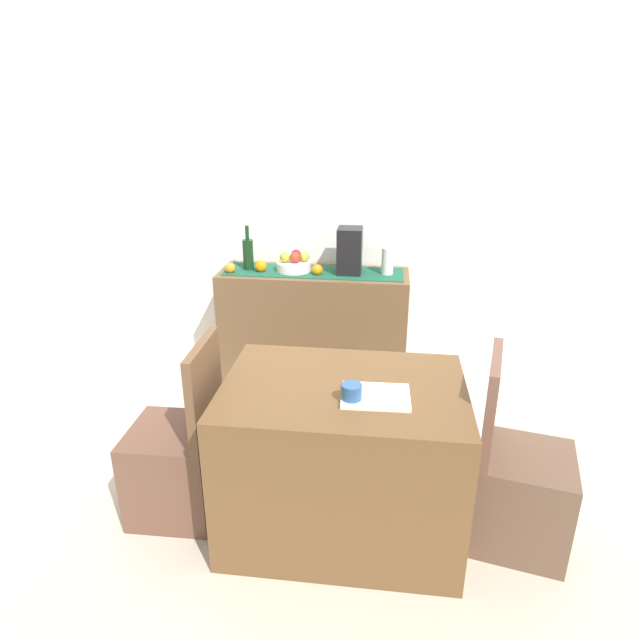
% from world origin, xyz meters
% --- Properties ---
extents(ground_plane, '(6.40, 6.40, 0.02)m').
position_xyz_m(ground_plane, '(0.00, 0.00, -0.01)').
color(ground_plane, beige).
rests_on(ground_plane, ground).
extents(room_wall_rear, '(6.40, 0.06, 2.70)m').
position_xyz_m(room_wall_rear, '(0.00, 1.18, 1.35)').
color(room_wall_rear, white).
rests_on(room_wall_rear, ground).
extents(sideboard_console, '(1.28, 0.42, 0.82)m').
position_xyz_m(sideboard_console, '(-0.12, 0.92, 0.41)').
color(sideboard_console, brown).
rests_on(sideboard_console, ground).
extents(table_runner, '(1.20, 0.32, 0.01)m').
position_xyz_m(table_runner, '(-0.12, 0.92, 0.82)').
color(table_runner, '#1A533C').
rests_on(table_runner, sideboard_console).
extents(fruit_bowl, '(0.23, 0.23, 0.06)m').
position_xyz_m(fruit_bowl, '(-0.26, 0.92, 0.86)').
color(fruit_bowl, white).
rests_on(fruit_bowl, table_runner).
extents(apple_front, '(0.07, 0.07, 0.07)m').
position_xyz_m(apple_front, '(-0.25, 0.91, 0.92)').
color(apple_front, '#AB3525').
rests_on(apple_front, fruit_bowl).
extents(apple_center, '(0.07, 0.07, 0.07)m').
position_xyz_m(apple_center, '(-0.25, 0.98, 0.92)').
color(apple_center, red).
rests_on(apple_center, fruit_bowl).
extents(apple_upper, '(0.07, 0.07, 0.07)m').
position_xyz_m(apple_upper, '(-0.32, 0.90, 0.92)').
color(apple_upper, '#9BA12D').
rests_on(apple_upper, fruit_bowl).
extents(apple_left, '(0.07, 0.07, 0.07)m').
position_xyz_m(apple_left, '(-0.19, 0.94, 0.92)').
color(apple_left, '#9BAB38').
rests_on(apple_left, fruit_bowl).
extents(wine_bottle, '(0.07, 0.07, 0.30)m').
position_xyz_m(wine_bottle, '(-0.57, 0.92, 0.93)').
color(wine_bottle, '#133418').
rests_on(wine_bottle, sideboard_console).
extents(coffee_maker, '(0.16, 0.18, 0.31)m').
position_xyz_m(coffee_maker, '(0.12, 0.92, 0.97)').
color(coffee_maker, black).
rests_on(coffee_maker, sideboard_console).
extents(ceramic_vase, '(0.08, 0.08, 0.18)m').
position_xyz_m(ceramic_vase, '(0.37, 0.92, 0.91)').
color(ceramic_vase, silver).
rests_on(ceramic_vase, sideboard_console).
extents(orange_loose_far, '(0.07, 0.07, 0.07)m').
position_xyz_m(orange_loose_far, '(-0.09, 0.86, 0.86)').
color(orange_loose_far, orange).
rests_on(orange_loose_far, sideboard_console).
extents(orange_loose_near_bowl, '(0.07, 0.07, 0.07)m').
position_xyz_m(orange_loose_near_bowl, '(-0.67, 0.83, 0.86)').
color(orange_loose_near_bowl, orange).
rests_on(orange_loose_near_bowl, sideboard_console).
extents(orange_loose_end, '(0.08, 0.08, 0.08)m').
position_xyz_m(orange_loose_end, '(-0.48, 0.88, 0.86)').
color(orange_loose_end, orange).
rests_on(orange_loose_end, sideboard_console).
extents(dining_table, '(1.05, 0.75, 0.74)m').
position_xyz_m(dining_table, '(0.20, -0.50, 0.37)').
color(dining_table, brown).
rests_on(dining_table, ground).
extents(open_book, '(0.29, 0.22, 0.02)m').
position_xyz_m(open_book, '(0.34, -0.59, 0.75)').
color(open_book, white).
rests_on(open_book, dining_table).
extents(coffee_cup, '(0.08, 0.08, 0.08)m').
position_xyz_m(coffee_cup, '(0.24, -0.64, 0.78)').
color(coffee_cup, '#2C578E').
rests_on(coffee_cup, dining_table).
extents(chair_near_window, '(0.41, 0.41, 0.90)m').
position_xyz_m(chair_near_window, '(-0.59, -0.50, 0.27)').
color(chair_near_window, brown).
rests_on(chair_near_window, ground).
extents(chair_by_corner, '(0.47, 0.47, 0.90)m').
position_xyz_m(chair_by_corner, '(0.99, -0.49, 0.27)').
color(chair_by_corner, brown).
rests_on(chair_by_corner, ground).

